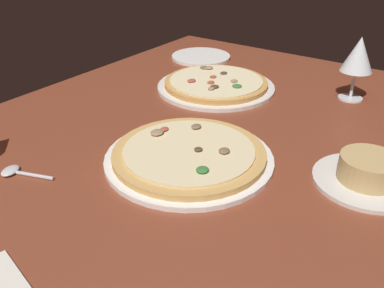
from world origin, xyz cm
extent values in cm
cube|color=brown|center=(0.00, 0.00, 2.00)|extent=(150.00, 110.00, 4.00)
cylinder|color=white|center=(2.73, 0.51, 4.50)|extent=(32.82, 32.82, 1.00)
cylinder|color=tan|center=(2.73, 0.51, 5.60)|extent=(29.83, 29.83, 1.20)
cylinder|color=beige|center=(2.73, 0.51, 6.40)|extent=(25.49, 25.49, 0.40)
ellipsoid|color=#937556|center=(1.47, -8.43, 7.00)|extent=(2.99, 2.54, 0.80)
ellipsoid|color=brown|center=(-5.46, -3.46, 6.95)|extent=(2.34, 2.03, 0.69)
ellipsoid|color=#387033|center=(7.84, 7.06, 6.94)|extent=(2.41, 2.24, 0.68)
ellipsoid|color=brown|center=(-0.50, 6.75, 7.00)|extent=(2.30, 2.05, 0.79)
ellipsoid|color=#AD4733|center=(-0.69, -8.29, 6.90)|extent=(2.10, 1.65, 0.60)
ellipsoid|color=#4C3828|center=(2.21, 2.32, 6.88)|extent=(1.72, 1.60, 0.55)
cylinder|color=silver|center=(-32.67, -15.70, 4.50)|extent=(32.06, 32.06, 1.00)
cylinder|color=#C68C47|center=(-32.67, -15.70, 5.60)|extent=(28.24, 28.24, 1.20)
cylinder|color=beige|center=(-32.67, -15.70, 6.40)|extent=(25.37, 25.37, 0.40)
ellipsoid|color=#AD4733|center=(-29.63, -15.45, 6.86)|extent=(2.30, 1.72, 0.51)
ellipsoid|color=#937556|center=(-25.69, -12.78, 6.92)|extent=(1.80, 1.62, 0.63)
ellipsoid|color=brown|center=(-38.83, -23.62, 6.84)|extent=(2.68, 2.58, 0.48)
ellipsoid|color=#AD4733|center=(-33.64, -17.27, 6.83)|extent=(2.09, 1.76, 0.46)
ellipsoid|color=#937556|center=(-34.12, -10.86, 6.84)|extent=(2.14, 1.85, 0.49)
ellipsoid|color=#4C3828|center=(-27.50, -12.90, 6.89)|extent=(2.42, 2.24, 0.57)
ellipsoid|color=#937556|center=(-38.99, -22.07, 7.00)|extent=(2.26, 2.01, 0.79)
ellipsoid|color=#387033|center=(-31.22, -8.31, 6.88)|extent=(2.57, 2.49, 0.56)
ellipsoid|color=#AD4733|center=(-27.59, -20.32, 6.88)|extent=(2.73, 2.09, 0.56)
ellipsoid|color=#4C3828|center=(-38.00, -16.49, 6.85)|extent=(2.16, 1.89, 0.49)
cylinder|color=silver|center=(-9.23, 30.81, 4.40)|extent=(18.70, 18.70, 0.80)
cylinder|color=tan|center=(-9.23, 30.81, 7.04)|extent=(10.37, 10.37, 4.48)
cylinder|color=silver|center=(-46.77, 16.77, 4.20)|extent=(6.17, 6.17, 0.40)
cylinder|color=silver|center=(-46.77, 16.77, 7.96)|extent=(0.80, 0.80, 7.11)
cone|color=silver|center=(-46.77, 16.77, 15.85)|extent=(8.00, 8.00, 8.68)
cylinder|color=white|center=(-53.39, -34.63, 4.45)|extent=(19.45, 19.45, 0.90)
ellipsoid|color=silver|center=(25.45, -24.05, 4.50)|extent=(4.70, 3.97, 1.00)
cylinder|color=silver|center=(23.95, -19.79, 4.35)|extent=(3.67, 8.76, 0.70)
camera|label=1|loc=(59.44, 41.17, 46.28)|focal=39.08mm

